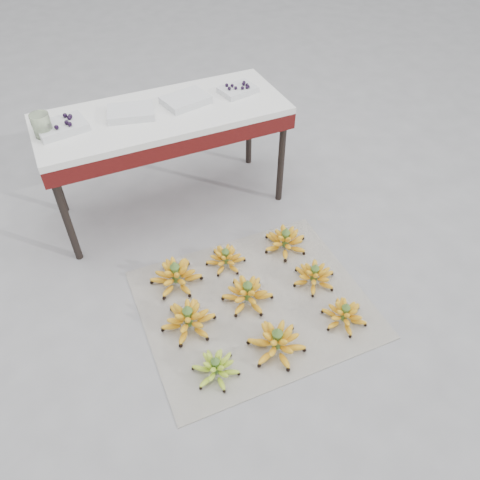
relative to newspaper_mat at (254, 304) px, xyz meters
name	(u,v)px	position (x,y,z in m)	size (l,w,h in m)	color
ground	(238,310)	(-0.10, 0.00, 0.00)	(60.00, 60.00, 0.00)	gray
newspaper_mat	(254,304)	(0.00, 0.00, 0.00)	(1.25, 1.05, 0.01)	white
bunch_front_left	(216,368)	(-0.37, -0.32, 0.05)	(0.31, 0.31, 0.15)	#81B728
bunch_front_center	(277,342)	(-0.03, -0.32, 0.07)	(0.39, 0.39, 0.18)	yellow
bunch_front_right	(344,315)	(0.40, -0.31, 0.05)	(0.25, 0.25, 0.15)	yellow
bunch_mid_left	(188,319)	(-0.39, 0.01, 0.06)	(0.37, 0.37, 0.18)	yellow
bunch_mid_center	(247,293)	(-0.03, 0.04, 0.06)	(0.37, 0.37, 0.18)	yellow
bunch_mid_right	(314,276)	(0.39, 0.00, 0.06)	(0.31, 0.31, 0.16)	yellow
bunch_back_left	(176,276)	(-0.35, 0.33, 0.07)	(0.38, 0.38, 0.18)	yellow
bunch_back_center	(226,259)	(-0.03, 0.35, 0.05)	(0.31, 0.31, 0.15)	yellow
bunch_back_right	(285,241)	(0.38, 0.33, 0.06)	(0.29, 0.29, 0.17)	yellow
vendor_table	(163,123)	(-0.13, 1.04, 0.64)	(1.52, 0.61, 0.73)	black
tray_far_left	(61,126)	(-0.71, 1.07, 0.75)	(0.30, 0.24, 0.07)	silver
tray_left	(131,112)	(-0.31, 1.06, 0.75)	(0.31, 0.25, 0.04)	silver
tray_right	(186,100)	(0.03, 1.07, 0.75)	(0.31, 0.25, 0.04)	silver
tray_far_right	(238,90)	(0.39, 1.07, 0.75)	(0.25, 0.20, 0.06)	silver
glass_jar	(42,125)	(-0.81, 1.05, 0.79)	(0.11, 0.11, 0.13)	beige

